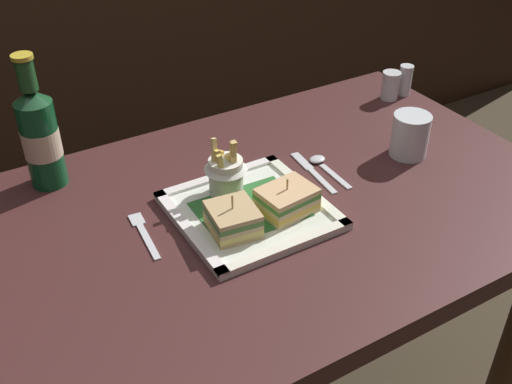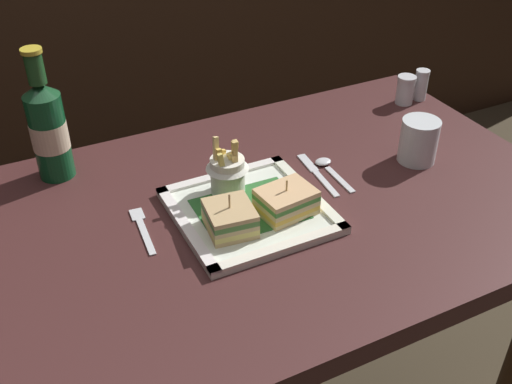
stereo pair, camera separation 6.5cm
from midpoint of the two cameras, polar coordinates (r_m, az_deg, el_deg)
name	(u,v)px [view 1 (the left image)]	position (r m, az deg, el deg)	size (l,w,h in m)	color
dining_table	(262,264)	(1.25, -0.96, -6.78)	(1.20, 0.74, 0.78)	#422120
square_plate	(250,211)	(1.13, -2.21, -1.83)	(0.27, 0.27, 0.02)	white
sandwich_half_left	(233,219)	(1.07, -3.91, -2.61)	(0.09, 0.10, 0.08)	#DAB775
sandwich_half_right	(287,200)	(1.11, 1.24, -0.80)	(0.11, 0.09, 0.07)	#E5C380
fries_cup	(226,170)	(1.15, -4.45, 2.03)	(0.08, 0.08, 0.12)	white
beer_bottle	(40,136)	(1.25, -20.95, 4.92)	(0.07, 0.07, 0.27)	#0F4D27
water_glass	(411,138)	(1.32, 12.93, 4.92)	(0.08, 0.08, 0.09)	silver
fork	(144,233)	(1.11, -12.11, -3.77)	(0.03, 0.14, 0.00)	silver
knife	(312,170)	(1.26, 3.76, 1.99)	(0.03, 0.17, 0.00)	silver
spoon	(322,164)	(1.28, 4.76, 2.62)	(0.04, 0.13, 0.01)	silver
salt_shaker	(390,87)	(1.57, 11.29, 9.58)	(0.05, 0.05, 0.07)	silver
pepper_shaker	(405,82)	(1.60, 12.63, 10.00)	(0.03, 0.03, 0.08)	silver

